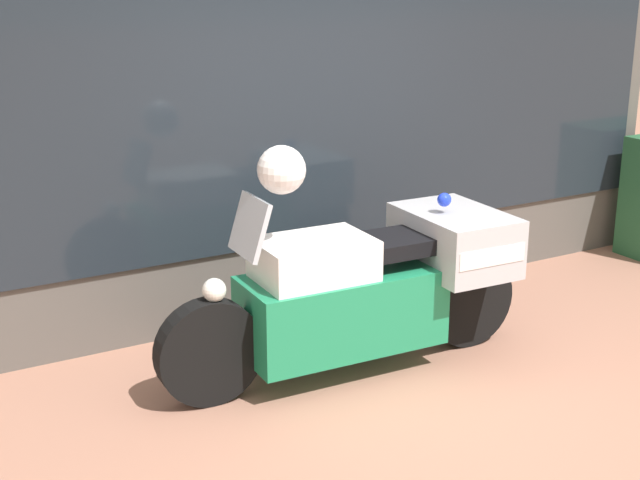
# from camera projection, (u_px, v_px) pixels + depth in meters

# --- Properties ---
(ground_plane) EXTENTS (60.00, 60.00, 0.00)m
(ground_plane) POSITION_uv_depth(u_px,v_px,m) (437.00, 416.00, 5.09)
(ground_plane) COLOR #9E6B56
(shop_building) EXTENTS (6.99, 0.55, 3.52)m
(shop_building) POSITION_uv_depth(u_px,v_px,m) (209.00, 73.00, 5.99)
(shop_building) COLOR #56514C
(shop_building) RESTS_ON ground
(window_display) EXTENTS (5.45, 0.30, 1.80)m
(window_display) POSITION_uv_depth(u_px,v_px,m) (329.00, 239.00, 6.86)
(window_display) COLOR slate
(window_display) RESTS_ON ground
(paramedic_motorcycle) EXTENTS (2.49, 0.83, 1.21)m
(paramedic_motorcycle) POSITION_uv_depth(u_px,v_px,m) (372.00, 284.00, 5.57)
(paramedic_motorcycle) COLOR black
(paramedic_motorcycle) RESTS_ON ground
(white_helmet) EXTENTS (0.28, 0.28, 0.28)m
(white_helmet) POSITION_uv_depth(u_px,v_px,m) (282.00, 170.00, 5.06)
(white_helmet) COLOR white
(white_helmet) RESTS_ON paramedic_motorcycle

